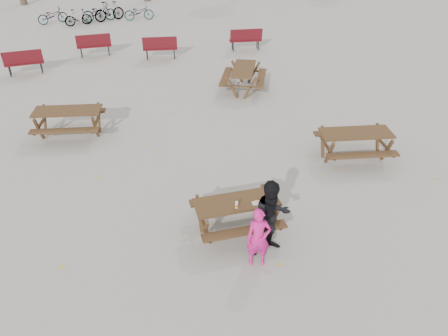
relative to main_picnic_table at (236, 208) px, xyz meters
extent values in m
plane|color=gray|center=(0.00, 0.00, -0.59)|extent=(80.00, 80.00, 0.00)
cube|color=#372114|center=(0.00, 0.00, 0.16)|extent=(1.80, 0.70, 0.05)
cube|color=#372114|center=(0.00, -0.60, -0.14)|extent=(1.80, 0.25, 0.05)
cube|color=#372114|center=(0.00, 0.60, -0.14)|extent=(1.80, 0.25, 0.05)
cylinder|color=#372114|center=(-0.75, -0.30, -0.22)|extent=(0.08, 0.08, 0.73)
cylinder|color=#372114|center=(-0.75, 0.30, -0.22)|extent=(0.08, 0.08, 0.73)
cylinder|color=#372114|center=(0.75, -0.30, -0.22)|extent=(0.08, 0.08, 0.73)
cylinder|color=#372114|center=(0.75, 0.30, -0.22)|extent=(0.08, 0.08, 0.73)
cube|color=silver|center=(0.38, -0.19, 0.21)|extent=(0.18, 0.11, 0.03)
ellipsoid|color=tan|center=(0.38, -0.19, 0.25)|extent=(0.14, 0.06, 0.05)
cylinder|color=silver|center=(-0.06, -0.22, 0.26)|extent=(0.06, 0.06, 0.15)
cylinder|color=orange|center=(-0.06, -0.22, 0.25)|extent=(0.07, 0.07, 0.05)
cylinder|color=white|center=(-0.06, -0.22, 0.35)|extent=(0.03, 0.03, 0.02)
imported|color=#D91B80|center=(0.12, -1.09, 0.06)|extent=(0.53, 0.41, 1.30)
imported|color=black|center=(0.49, -0.79, 0.25)|extent=(0.90, 0.75, 1.68)
imported|color=black|center=(-4.85, 19.87, -0.15)|extent=(1.74, 1.09, 0.86)
imported|color=black|center=(-3.45, 19.01, -0.14)|extent=(1.54, 0.73, 0.89)
imported|color=black|center=(-2.30, 19.67, -0.08)|extent=(2.01, 1.04, 1.00)
imported|color=black|center=(-1.72, 19.62, -0.04)|extent=(1.86, 1.17, 1.09)
imported|color=black|center=(-0.07, 19.38, -0.15)|extent=(1.70, 0.67, 0.88)
camera|label=1|loc=(-2.22, -7.09, 5.74)|focal=35.00mm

